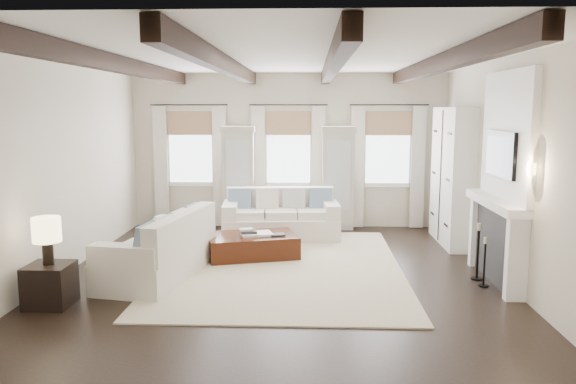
{
  "coord_description": "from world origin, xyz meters",
  "views": [
    {
      "loc": [
        0.44,
        -7.96,
        2.49
      ],
      "look_at": [
        0.1,
        0.94,
        1.15
      ],
      "focal_mm": 35.0,
      "sensor_mm": 36.0,
      "label": 1
    }
  ],
  "objects_px": {
    "sofa_back": "(281,218)",
    "ottoman": "(252,246)",
    "sofa_left": "(163,251)",
    "side_table_back": "(234,214)",
    "side_table_front": "(50,285)"
  },
  "relations": [
    {
      "from": "sofa_left",
      "to": "side_table_front",
      "type": "xyz_separation_m",
      "value": [
        -1.11,
        -1.3,
        -0.12
      ]
    },
    {
      "from": "sofa_back",
      "to": "ottoman",
      "type": "relative_size",
      "value": 1.55
    },
    {
      "from": "sofa_left",
      "to": "side_table_back",
      "type": "bearing_deg",
      "value": 80.18
    },
    {
      "from": "sofa_back",
      "to": "ottoman",
      "type": "bearing_deg",
      "value": -105.5
    },
    {
      "from": "sofa_back",
      "to": "sofa_left",
      "type": "distance_m",
      "value": 3.06
    },
    {
      "from": "ottoman",
      "to": "side_table_back",
      "type": "xyz_separation_m",
      "value": [
        -0.61,
        2.34,
        0.1
      ]
    },
    {
      "from": "sofa_left",
      "to": "side_table_front",
      "type": "relative_size",
      "value": 4.47
    },
    {
      "from": "sofa_left",
      "to": "side_table_back",
      "type": "height_order",
      "value": "sofa_left"
    },
    {
      "from": "ottoman",
      "to": "side_table_front",
      "type": "bearing_deg",
      "value": -149.25
    },
    {
      "from": "sofa_left",
      "to": "side_table_front",
      "type": "height_order",
      "value": "sofa_left"
    },
    {
      "from": "sofa_back",
      "to": "side_table_back",
      "type": "relative_size",
      "value": 3.84
    },
    {
      "from": "sofa_back",
      "to": "sofa_left",
      "type": "height_order",
      "value": "sofa_left"
    },
    {
      "from": "sofa_back",
      "to": "side_table_back",
      "type": "xyz_separation_m",
      "value": [
        -1.02,
        0.87,
        -0.08
      ]
    },
    {
      "from": "side_table_front",
      "to": "side_table_back",
      "type": "height_order",
      "value": "side_table_back"
    },
    {
      "from": "sofa_left",
      "to": "side_table_front",
      "type": "distance_m",
      "value": 1.71
    }
  ]
}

